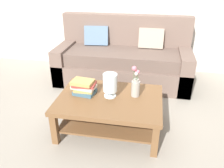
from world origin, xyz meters
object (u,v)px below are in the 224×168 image
at_px(coffee_table, 110,106).
at_px(flower_pitcher, 136,85).
at_px(book_stack_main, 84,87).
at_px(glass_hurricane_vase, 110,83).
at_px(couch, 123,60).

xyz_separation_m(coffee_table, flower_pitcher, (0.28, 0.10, 0.25)).
bearing_deg(book_stack_main, flower_pitcher, 5.81).
relative_size(coffee_table, glass_hurricane_vase, 4.24).
bearing_deg(glass_hurricane_vase, couch, 91.49).
distance_m(coffee_table, flower_pitcher, 0.39).
height_order(coffee_table, book_stack_main, book_stack_main).
distance_m(book_stack_main, glass_hurricane_vase, 0.32).
distance_m(glass_hurricane_vase, flower_pitcher, 0.29).
bearing_deg(coffee_table, couch, 91.66).
xyz_separation_m(couch, flower_pitcher, (0.32, -1.28, 0.20)).
height_order(coffee_table, glass_hurricane_vase, glass_hurricane_vase).
bearing_deg(couch, coffee_table, -88.34).
relative_size(glass_hurricane_vase, flower_pitcher, 0.76).
relative_size(coffee_table, flower_pitcher, 3.22).
xyz_separation_m(couch, book_stack_main, (-0.28, -1.34, 0.15)).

